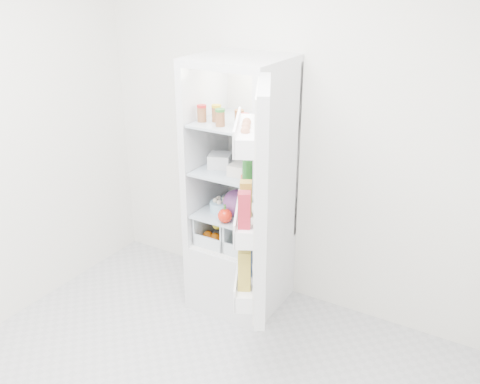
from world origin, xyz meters
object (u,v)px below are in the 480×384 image
Objects in this scene: red_cabbage at (236,203)px; refrigerator at (244,217)px; fridge_door at (257,206)px; mushroom_bowl at (221,206)px.

refrigerator is at bearing 100.56° from red_cabbage.
red_cabbage is 0.14× the size of fridge_door.
fridge_door is at bearing -40.41° from mushroom_bowl.
fridge_door reaches higher than mushroom_bowl.
fridge_door is (0.41, -0.46, 0.25)m from red_cabbage.
refrigerator is 1.38× the size of fridge_door.
fridge_door is (0.54, -0.46, 0.31)m from mushroom_bowl.
mushroom_bowl is (-0.10, -0.14, 0.12)m from refrigerator.
fridge_door reaches higher than red_cabbage.
mushroom_bowl is at bearing 22.28° from fridge_door.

